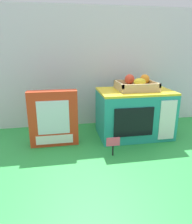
{
  "coord_description": "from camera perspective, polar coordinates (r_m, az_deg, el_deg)",
  "views": [
    {
      "loc": [
        -0.24,
        -1.13,
        0.54
      ],
      "look_at": [
        -0.04,
        0.02,
        0.17
      ],
      "focal_mm": 33.71,
      "sensor_mm": 36.0,
      "label": 1
    }
  ],
  "objects": [
    {
      "name": "food_groups_crate",
      "position": [
        1.31,
        10.93,
        7.3
      ],
      "size": [
        0.23,
        0.19,
        0.09
      ],
      "color": "tan",
      "rests_on": "toy_microwave"
    },
    {
      "name": "toy_microwave",
      "position": [
        1.32,
        10.3,
        -0.3
      ],
      "size": [
        0.43,
        0.28,
        0.29
      ],
      "color": "teal",
      "rests_on": "ground"
    },
    {
      "name": "ground_plane",
      "position": [
        1.27,
        1.78,
        -7.6
      ],
      "size": [
        1.7,
        1.7,
        0.0
      ],
      "primitive_type": "plane",
      "color": "green",
      "rests_on": "ground"
    },
    {
      "name": "display_back_panel",
      "position": [
        1.47,
        -0.61,
        11.76
      ],
      "size": [
        1.61,
        0.03,
        0.79
      ],
      "primitive_type": "cube",
      "color": "silver",
      "rests_on": "ground"
    },
    {
      "name": "cookie_set_box",
      "position": [
        1.19,
        -11.44,
        -1.76
      ],
      "size": [
        0.27,
        0.07,
        0.31
      ],
      "color": "red",
      "rests_on": "ground"
    },
    {
      "name": "price_sign",
      "position": [
        1.08,
        4.66,
        -8.55
      ],
      "size": [
        0.07,
        0.01,
        0.1
      ],
      "color": "black",
      "rests_on": "ground"
    }
  ]
}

